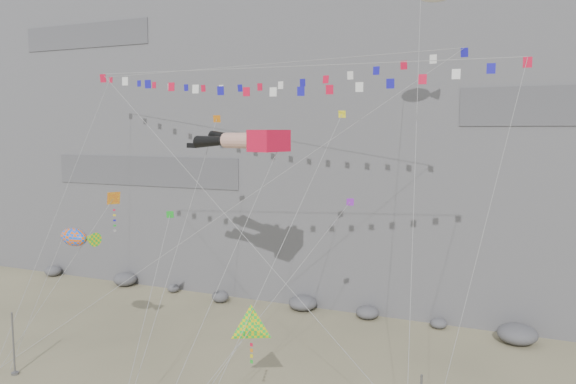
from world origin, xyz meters
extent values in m
cube|color=slate|center=(0.00, 32.00, 25.00)|extent=(80.00, 28.00, 50.00)
cylinder|color=slate|center=(-12.61, -3.13, 2.12)|extent=(0.12, 0.12, 4.25)
cube|color=red|center=(2.55, 4.48, 15.49)|extent=(2.35, 2.80, 1.42)
cylinder|color=tan|center=(0.36, 4.37, 15.49)|extent=(2.60, 1.67, 1.05)
sphere|color=black|center=(-0.80, 4.70, 15.49)|extent=(0.96, 0.96, 0.96)
cone|color=black|center=(-2.16, 5.09, 15.41)|extent=(3.00, 1.63, 0.98)
cube|color=black|center=(-4.00, 5.62, 15.08)|extent=(1.01, 0.66, 0.35)
cylinder|color=tan|center=(0.75, 5.73, 15.49)|extent=(2.60, 1.67, 1.05)
sphere|color=black|center=(-0.40, 6.06, 15.49)|extent=(0.96, 0.96, 0.96)
cone|color=black|center=(-1.77, 6.46, 15.63)|extent=(3.02, 1.64, 1.05)
cube|color=black|center=(-3.61, 6.98, 15.52)|extent=(1.01, 0.66, 0.35)
cylinder|color=gray|center=(1.97, -1.58, 7.77)|extent=(0.03, 0.03, 19.66)
cylinder|color=gray|center=(-7.95, 3.36, 10.59)|extent=(0.03, 0.03, 28.09)
cylinder|color=gray|center=(9.44, 0.66, 10.00)|extent=(0.03, 0.03, 22.34)
cylinder|color=gray|center=(-11.16, -0.65, 5.71)|extent=(0.03, 0.03, 13.91)
cylinder|color=gray|center=(-11.88, -1.28, 4.45)|extent=(0.03, 0.03, 9.84)
cube|color=slate|center=(-13.41, -2.86, 0.05)|extent=(0.16, 0.16, 0.10)
cylinder|color=gray|center=(12.74, 3.41, 12.51)|extent=(0.03, 0.03, 28.01)
cylinder|color=gray|center=(-2.59, 1.32, 8.54)|extent=(0.03, 0.03, 21.61)
cylinder|color=gray|center=(4.50, -0.08, 5.79)|extent=(0.03, 0.03, 17.84)
cylinder|color=gray|center=(-2.40, -2.34, 5.27)|extent=(0.03, 0.03, 14.65)
cylinder|color=gray|center=(5.05, -0.17, 8.63)|extent=(0.03, 0.03, 21.90)
camera|label=1|loc=(18.23, -28.80, 16.17)|focal=35.00mm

